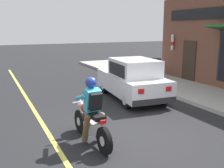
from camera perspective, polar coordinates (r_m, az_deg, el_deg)
ground_plane at (r=6.84m, az=3.54°, el=-11.35°), size 80.00×80.00×0.00m
sidewalk_curb at (r=11.83m, az=16.60°, el=-1.34°), size 2.60×22.00×0.14m
lane_stripe at (r=8.98m, az=-16.31°, el=-6.00°), size 0.12×19.80×0.01m
motorcycle_with_rider at (r=6.28m, az=-4.51°, el=-6.94°), size 0.57×2.02×1.62m
car_hatchback at (r=10.18m, az=4.42°, el=1.01°), size 1.99×3.92×1.57m
trash_bin at (r=14.31m, az=9.47°, el=3.58°), size 0.56×0.56×0.98m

